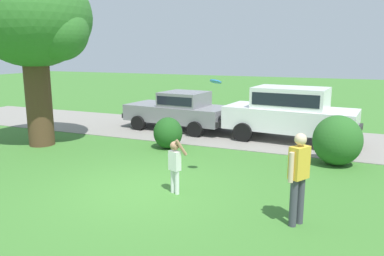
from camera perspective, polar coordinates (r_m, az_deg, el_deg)
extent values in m
plane|color=#3D752D|center=(8.97, -7.78, -9.19)|extent=(80.00, 80.00, 0.00)
cube|color=gray|center=(14.71, 5.14, -0.85)|extent=(28.00, 4.40, 0.02)
cylinder|color=#513823|center=(13.69, -22.19, 3.99)|extent=(0.84, 0.84, 3.11)
ellipsoid|color=#33702B|center=(13.64, -23.08, 15.29)|extent=(3.81, 3.81, 3.24)
ellipsoid|color=#33702B|center=(12.89, -19.56, 13.68)|extent=(1.87, 1.87, 1.87)
ellipsoid|color=#33702B|center=(14.63, -21.84, 13.20)|extent=(2.33, 2.33, 2.33)
ellipsoid|color=#1E511C|center=(12.41, -3.66, -0.75)|extent=(0.96, 0.92, 1.04)
ellipsoid|color=#286023|center=(11.31, 21.15, -1.76)|extent=(1.35, 1.29, 1.42)
ellipsoid|color=#286023|center=(11.48, 21.26, -3.56)|extent=(0.72, 0.72, 0.64)
cube|color=gray|center=(15.39, -2.17, 2.29)|extent=(4.36, 2.24, 0.64)
cube|color=gray|center=(15.15, -1.16, 4.44)|extent=(1.83, 1.78, 0.56)
cube|color=black|center=(15.15, -1.16, 4.44)|extent=(1.70, 1.78, 0.34)
cylinder|color=black|center=(15.39, -8.12, 0.75)|extent=(0.62, 0.28, 0.60)
cylinder|color=black|center=(16.92, -4.35, 1.81)|extent=(0.62, 0.28, 0.60)
cylinder|color=black|center=(14.03, 0.47, -0.20)|extent=(0.62, 0.28, 0.60)
cylinder|color=black|center=(15.68, 3.69, 1.04)|extent=(0.62, 0.28, 0.60)
cube|color=black|center=(16.59, -8.55, 2.29)|extent=(0.29, 1.75, 0.20)
cube|color=black|center=(14.46, 5.16, 1.00)|extent=(0.29, 1.75, 0.20)
cube|color=white|center=(13.83, 14.55, 1.37)|extent=(4.66, 2.28, 0.80)
cube|color=white|center=(13.72, 14.71, 4.49)|extent=(2.63, 1.86, 0.72)
cube|color=black|center=(13.72, 14.71, 4.49)|extent=(2.43, 1.86, 0.43)
cylinder|color=black|center=(13.44, 7.69, -0.65)|extent=(0.70, 0.29, 0.68)
cylinder|color=black|center=(15.18, 10.24, 0.68)|extent=(0.70, 0.29, 0.68)
cylinder|color=black|center=(12.75, 19.48, -1.90)|extent=(0.70, 0.29, 0.68)
cylinder|color=black|center=(14.57, 20.69, -0.35)|extent=(0.70, 0.29, 0.68)
cube|color=black|center=(14.57, 5.76, 1.39)|extent=(0.30, 1.75, 0.20)
cube|color=black|center=(13.51, 23.95, -0.37)|extent=(0.30, 1.75, 0.20)
cylinder|color=white|center=(8.63, -2.93, -8.01)|extent=(0.10, 0.10, 0.55)
cylinder|color=white|center=(8.53, -2.28, -8.23)|extent=(0.10, 0.10, 0.55)
cube|color=white|center=(8.43, -2.64, -4.95)|extent=(0.30, 0.24, 0.44)
sphere|color=#A37556|center=(8.34, -2.66, -2.71)|extent=(0.20, 0.20, 0.20)
cylinder|color=#A37556|center=(8.26, -1.64, -2.98)|extent=(0.25, 0.20, 0.39)
cylinder|color=#A37556|center=(8.55, -3.37, -5.05)|extent=(0.07, 0.07, 0.36)
cylinder|color=#337FDB|center=(8.94, 3.60, 7.04)|extent=(0.29, 0.27, 0.14)
cylinder|color=#1EB7B2|center=(8.94, 3.60, 7.07)|extent=(0.16, 0.15, 0.09)
cylinder|color=#3F3F4C|center=(7.23, 15.10, -10.90)|extent=(0.14, 0.14, 0.90)
cylinder|color=#3F3F4C|center=(7.38, 16.08, -10.49)|extent=(0.14, 0.14, 0.90)
cube|color=gold|center=(7.06, 15.93, -5.05)|extent=(0.37, 0.42, 0.60)
sphere|color=beige|center=(6.96, 16.12, -1.65)|extent=(0.22, 0.22, 0.22)
cylinder|color=beige|center=(6.91, 14.79, -5.79)|extent=(0.09, 0.09, 0.55)
cylinder|color=beige|center=(7.25, 16.96, -5.09)|extent=(0.09, 0.09, 0.55)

